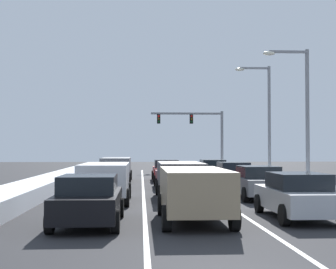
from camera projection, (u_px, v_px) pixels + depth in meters
ground_plane at (176, 193)px, 25.08m from camera, size 120.00×120.00×0.00m
lane_stripe_between_right_lane_and_center_lane at (199, 187)px, 29.36m from camera, size 0.14×46.22×0.01m
lane_stripe_between_center_lane_and_left_lane at (143, 187)px, 29.18m from camera, size 0.14×46.22×0.01m
snow_bank_right_shoulder at (286, 183)px, 29.67m from camera, size 1.94×46.22×0.47m
snow_bank_left_shoulder at (54, 182)px, 28.89m from camera, size 1.94×46.22×0.70m
sedan_silver_right_lane_nearest at (297, 195)px, 16.10m from camera, size 2.00×4.50×1.51m
sedan_gray_right_lane_second at (257, 182)px, 22.53m from camera, size 2.00×4.50×1.51m
sedan_navy_right_lane_third at (233, 175)px, 28.91m from camera, size 2.00×4.50×1.51m
sedan_green_right_lane_fourth at (212, 170)px, 35.49m from camera, size 2.00×4.50×1.51m
suv_tan_center_lane_nearest at (194, 190)px, 15.32m from camera, size 2.16×4.90×1.67m
suv_charcoal_center_lane_second at (180, 177)px, 22.60m from camera, size 2.16×4.90×1.67m
sedan_maroon_center_lane_third at (172, 175)px, 28.58m from camera, size 2.00×4.50×1.51m
sedan_red_center_lane_fourth at (166, 170)px, 34.84m from camera, size 2.00×4.50×1.51m
sedan_black_left_lane_nearest at (89, 200)px, 14.75m from camera, size 2.00×4.50×1.51m
suv_white_left_lane_second at (105, 179)px, 20.92m from camera, size 2.16×4.90×1.67m
sedan_silver_left_lane_third at (109, 176)px, 27.34m from camera, size 2.00×4.50×1.51m
suv_gray_left_lane_fourth at (116, 167)px, 34.31m from camera, size 2.16×4.90×1.67m
traffic_light_gantry at (200, 128)px, 50.59m from camera, size 7.54×0.47×6.20m
street_lamp_right_near at (301, 105)px, 27.72m from camera, size 2.66×0.36×7.98m
street_lamp_right_mid at (265, 112)px, 36.11m from camera, size 2.66×0.36×8.44m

